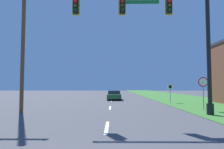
% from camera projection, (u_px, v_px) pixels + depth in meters
% --- Properties ---
extents(grass_verge_right, '(10.00, 110.00, 0.04)m').
position_uv_depth(grass_verge_right, '(176.00, 97.00, 32.75)').
color(grass_verge_right, '#38752D').
rests_on(grass_verge_right, ground).
extents(road_center_line, '(0.16, 34.80, 0.01)m').
position_uv_depth(road_center_line, '(111.00, 101.00, 24.85)').
color(road_center_line, silver).
rests_on(road_center_line, ground).
extents(signal_mast, '(9.86, 0.47, 8.72)m').
position_uv_depth(signal_mast, '(168.00, 29.00, 12.89)').
color(signal_mast, black).
rests_on(signal_mast, grass_verge_right).
extents(car_ahead, '(1.83, 4.65, 1.19)m').
position_uv_depth(car_ahead, '(114.00, 95.00, 27.16)').
color(car_ahead, black).
rests_on(car_ahead, ground).
extents(stop_sign, '(0.76, 0.07, 2.50)m').
position_uv_depth(stop_sign, '(203.00, 86.00, 15.32)').
color(stop_sign, gray).
rests_on(stop_sign, grass_verge_right).
extents(route_sign_post, '(0.55, 0.06, 2.03)m').
position_uv_depth(route_sign_post, '(170.00, 89.00, 21.97)').
color(route_sign_post, gray).
rests_on(route_sign_post, grass_verge_right).
extents(utility_pole_near, '(1.80, 0.26, 9.77)m').
position_uv_depth(utility_pole_near, '(23.00, 41.00, 14.02)').
color(utility_pole_near, brown).
rests_on(utility_pole_near, ground).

